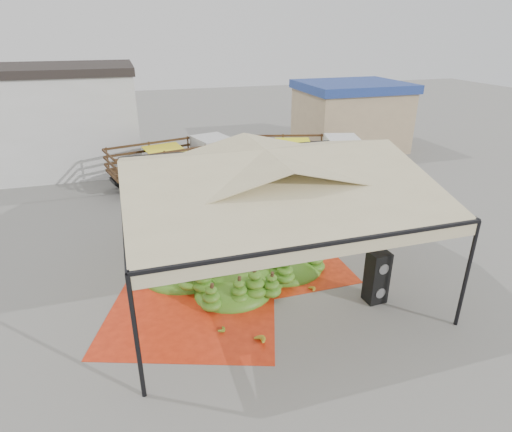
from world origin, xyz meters
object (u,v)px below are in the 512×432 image
object	(u,v)px
speaker_stack	(377,277)
truck_right	(304,153)
banana_heap	(238,254)
vendor	(211,207)
truck_left	(177,158)

from	to	relation	value
speaker_stack	truck_right	size ratio (longest dim) A/B	0.25
banana_heap	truck_right	xyz separation A→B (m)	(5.74, 8.24, 0.63)
vendor	truck_right	xyz separation A→B (m)	(5.91, 4.97, 0.32)
vendor	truck_left	distance (m)	5.92
vendor	truck_right	distance (m)	7.73
speaker_stack	truck_right	xyz separation A→B (m)	(2.42, 10.89, 0.49)
truck_left	vendor	bearing A→B (deg)	-100.68
truck_left	truck_right	world-z (taller)	truck_left
speaker_stack	truck_left	bearing A→B (deg)	104.97
vendor	truck_right	bearing A→B (deg)	-119.55
banana_heap	truck_left	distance (m)	9.20
speaker_stack	truck_right	distance (m)	11.17
banana_heap	truck_left	bearing A→B (deg)	93.86
truck_left	truck_right	distance (m)	6.42
banana_heap	vendor	bearing A→B (deg)	92.96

